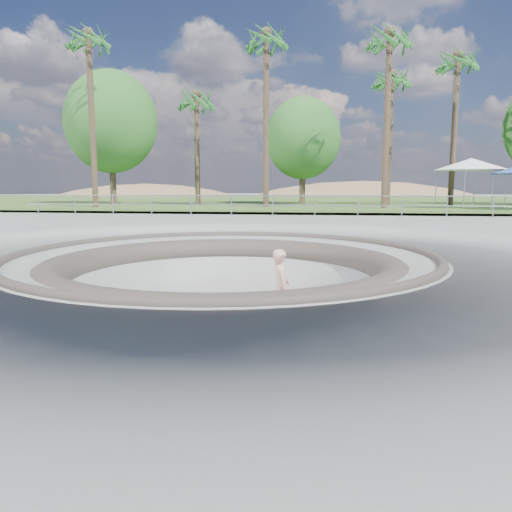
# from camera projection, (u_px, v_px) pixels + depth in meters

# --- Properties ---
(ground) EXTENTS (180.00, 180.00, 0.00)m
(ground) POSITION_uv_depth(u_px,v_px,m) (224.00, 255.00, 12.09)
(ground) COLOR gray
(ground) RESTS_ON ground
(skate_bowl) EXTENTS (14.00, 14.00, 4.10)m
(skate_bowl) POSITION_uv_depth(u_px,v_px,m) (225.00, 328.00, 12.35)
(skate_bowl) COLOR gray
(skate_bowl) RESTS_ON ground
(grass_strip) EXTENTS (180.00, 36.00, 0.12)m
(grass_strip) POSITION_uv_depth(u_px,v_px,m) (296.00, 201.00, 45.42)
(grass_strip) COLOR #416127
(grass_strip) RESTS_ON ground
(distant_hills) EXTENTS (103.20, 45.00, 28.60)m
(distant_hills) POSITION_uv_depth(u_px,v_px,m) (332.00, 248.00, 68.70)
(distant_hills) COLOR brown
(distant_hills) RESTS_ON ground
(safety_railing) EXTENTS (25.00, 0.06, 1.03)m
(safety_railing) POSITION_uv_depth(u_px,v_px,m) (273.00, 206.00, 23.77)
(safety_railing) COLOR gray
(safety_railing) RESTS_ON ground
(skateboard) EXTENTS (0.94, 0.34, 0.10)m
(skateboard) POSITION_uv_depth(u_px,v_px,m) (280.00, 326.00, 12.54)
(skateboard) COLOR olive
(skateboard) RESTS_ON ground
(skater) EXTENTS (0.67, 0.82, 1.94)m
(skater) POSITION_uv_depth(u_px,v_px,m) (281.00, 287.00, 12.40)
(skater) COLOR #E4A993
(skater) RESTS_ON skateboard
(canopy_white) EXTENTS (5.51, 5.51, 2.99)m
(canopy_white) POSITION_uv_depth(u_px,v_px,m) (471.00, 164.00, 30.07)
(canopy_white) COLOR gray
(canopy_white) RESTS_ON ground
(palm_a) EXTENTS (2.60, 2.60, 11.38)m
(palm_a) POSITION_uv_depth(u_px,v_px,m) (89.00, 45.00, 30.17)
(palm_a) COLOR #503B2D
(palm_a) RESTS_ON ground
(palm_b) EXTENTS (2.60, 2.60, 8.54)m
(palm_b) POSITION_uv_depth(u_px,v_px,m) (196.00, 101.00, 34.78)
(palm_b) COLOR #503B2D
(palm_b) RESTS_ON ground
(palm_c) EXTENTS (2.60, 2.60, 11.45)m
(palm_c) POSITION_uv_depth(u_px,v_px,m) (266.00, 44.00, 30.36)
(palm_c) COLOR #503B2D
(palm_c) RESTS_ON ground
(palm_d) EXTENTS (2.60, 2.60, 9.74)m
(palm_d) POSITION_uv_depth(u_px,v_px,m) (392.00, 82.00, 33.86)
(palm_d) COLOR #503B2D
(palm_d) RESTS_ON ground
(palm_e) EXTENTS (2.60, 2.60, 11.00)m
(palm_e) POSITION_uv_depth(u_px,v_px,m) (390.00, 44.00, 28.77)
(palm_e) COLOR #503B2D
(palm_e) RESTS_ON ground
(palm_f) EXTENTS (2.60, 2.60, 10.34)m
(palm_f) POSITION_uv_depth(u_px,v_px,m) (458.00, 65.00, 31.27)
(palm_f) COLOR #503B2D
(palm_f) RESTS_ON ground
(bushy_tree_left) EXTENTS (6.57, 5.97, 9.48)m
(bushy_tree_left) POSITION_uv_depth(u_px,v_px,m) (111.00, 122.00, 35.16)
(bushy_tree_left) COLOR #503B2D
(bushy_tree_left) RESTS_ON ground
(bushy_tree_mid) EXTENTS (5.38, 4.89, 7.76)m
(bushy_tree_mid) POSITION_uv_depth(u_px,v_px,m) (303.00, 138.00, 35.87)
(bushy_tree_mid) COLOR #503B2D
(bushy_tree_mid) RESTS_ON ground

